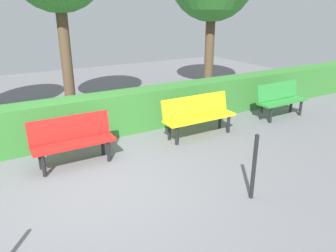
# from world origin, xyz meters

# --- Properties ---
(ground_plane) EXTENTS (20.46, 20.46, 0.00)m
(ground_plane) POSITION_xyz_m (0.00, 0.00, 0.00)
(ground_plane) COLOR slate
(bench_green) EXTENTS (1.41, 0.49, 0.86)m
(bench_green) POSITION_xyz_m (-5.13, -0.86, 0.48)
(bench_green) COLOR #2D8C38
(bench_green) RESTS_ON ground_plane
(bench_yellow) EXTENTS (1.65, 0.47, 0.86)m
(bench_yellow) POSITION_xyz_m (-2.61, -0.86, 0.48)
(bench_yellow) COLOR yellow
(bench_yellow) RESTS_ON ground_plane
(bench_red) EXTENTS (1.42, 0.45, 0.86)m
(bench_red) POSITION_xyz_m (0.09, -0.85, 0.48)
(bench_red) COLOR red
(bench_red) RESTS_ON ground_plane
(hedge_row) EXTENTS (16.46, 0.57, 0.91)m
(hedge_row) POSITION_xyz_m (-1.18, -1.88, 0.45)
(hedge_row) COLOR #387F33
(hedge_row) RESTS_ON ground_plane
(railing_post_mid) EXTENTS (0.06, 0.06, 1.00)m
(railing_post_mid) POSITION_xyz_m (-1.85, 1.58, 0.50)
(railing_post_mid) COLOR black
(railing_post_mid) RESTS_ON ground_plane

